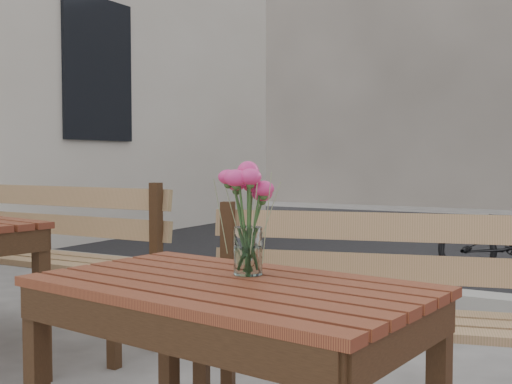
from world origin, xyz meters
The scene contains 4 objects.
main_table centered at (-0.22, -0.07, 0.59)m, with size 1.23×0.82×0.71m.
main_bench centered at (0.00, 0.74, 0.55)m, with size 1.53×0.78×0.91m.
main_vase centered at (-0.22, 0.05, 0.93)m, with size 0.19×0.19×0.35m.
second_bench centered at (-2.16, 1.07, 0.58)m, with size 1.55×0.47×0.96m.
Camera 1 is at (0.76, -1.66, 1.07)m, focal length 45.00 mm.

